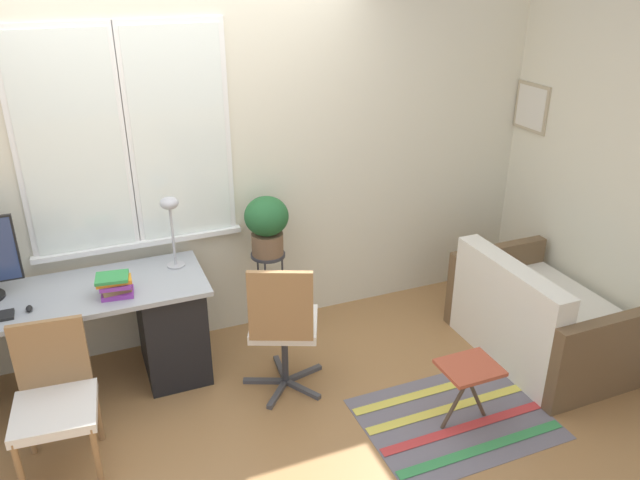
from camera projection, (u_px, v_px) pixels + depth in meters
The scene contains 14 objects.
ground_plane at pixel (228, 385), 4.19m from camera, with size 14.00×14.00×0.00m, color #9E7042.
wall_back_with_window at pixel (186, 161), 4.23m from camera, with size 9.00×0.12×2.70m.
wall_right_with_picture at pixel (578, 147), 4.56m from camera, with size 0.08×9.00×2.70m.
desk at pixel (49, 345), 3.94m from camera, with size 2.01×0.65×0.73m.
mouse at pixel (29, 309), 3.65m from camera, with size 0.04×0.06×0.03m.
desk_lamp at pixel (170, 213), 4.03m from camera, with size 0.12×0.12×0.49m.
book_stack at pixel (115, 285), 3.80m from camera, with size 0.23×0.18×0.14m.
desk_chair_wooden at pixel (54, 397), 3.38m from camera, with size 0.47×0.47×0.84m.
office_chair_swivel at pixel (283, 325), 3.93m from camera, with size 0.56×0.58×0.96m.
couch_loveseat at pixel (539, 320), 4.43m from camera, with size 0.84×1.23×0.76m.
plant_stand at pixel (268, 265), 4.50m from camera, with size 0.25×0.25×0.68m.
potted_plant at pixel (267, 223), 4.36m from camera, with size 0.31×0.31×0.43m.
floor_rug_striped at pixel (455, 418), 3.88m from camera, with size 1.15×0.85×0.01m.
folding_stool at pixel (469, 373), 3.71m from camera, with size 0.34×0.29×0.42m.
Camera 1 is at (-0.72, -3.38, 2.63)m, focal length 35.00 mm.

